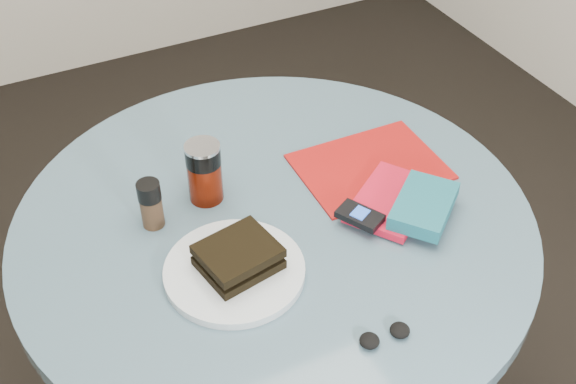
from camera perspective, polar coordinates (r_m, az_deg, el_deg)
name	(u,v)px	position (r m, az deg, el deg)	size (l,w,h in m)	color
table	(275,274)	(1.50, -1.03, -6.50)	(1.00, 1.00, 0.75)	black
plate	(234,271)	(1.28, -4.25, -6.25)	(0.25, 0.25, 0.02)	silver
sandwich	(238,257)	(1.26, -3.95, -5.13)	(0.15, 0.13, 0.05)	black
soda_can	(204,172)	(1.39, -6.62, 1.58)	(0.08, 0.08, 0.13)	#591204
pepper_grinder	(151,204)	(1.36, -10.79, -0.93)	(0.05, 0.05, 0.10)	#3E291A
magazine	(370,167)	(1.50, 6.46, 2.01)	(0.29, 0.22, 0.01)	maroon
red_book	(391,201)	(1.41, 8.17, -0.68)	(0.19, 0.13, 0.02)	#B30E26
novel	(424,206)	(1.38, 10.69, -1.06)	(0.15, 0.10, 0.03)	#145462
mp3_player	(360,216)	(1.35, 5.70, -1.88)	(0.08, 0.10, 0.02)	black
headphones	(385,335)	(1.19, 7.65, -11.17)	(0.09, 0.04, 0.02)	black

